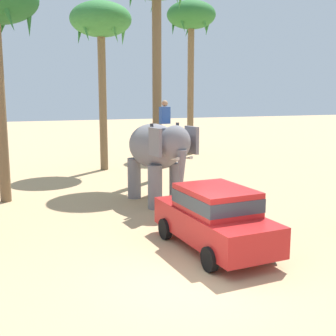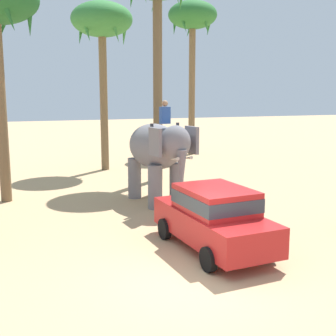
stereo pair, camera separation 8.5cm
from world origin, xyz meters
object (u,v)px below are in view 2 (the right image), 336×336
at_px(elephant_with_mahout, 158,151).
at_px(palm_tree_left_of_road, 193,21).
at_px(palm_tree_near_hut, 102,25).
at_px(car_sedan_foreground, 214,216).

height_order(elephant_with_mahout, palm_tree_left_of_road, palm_tree_left_of_road).
height_order(palm_tree_near_hut, palm_tree_left_of_road, palm_tree_left_of_road).
bearing_deg(elephant_with_mahout, car_sedan_foreground, -92.43).
distance_m(car_sedan_foreground, elephant_with_mahout, 5.36).
relative_size(palm_tree_near_hut, palm_tree_left_of_road, 0.87).
relative_size(elephant_with_mahout, palm_tree_near_hut, 0.45).
bearing_deg(car_sedan_foreground, palm_tree_near_hut, 90.31).
bearing_deg(car_sedan_foreground, elephant_with_mahout, 87.57).
xyz_separation_m(car_sedan_foreground, palm_tree_left_of_road, (6.78, 17.26, 7.86)).
xyz_separation_m(car_sedan_foreground, elephant_with_mahout, (0.22, 5.25, 1.06)).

